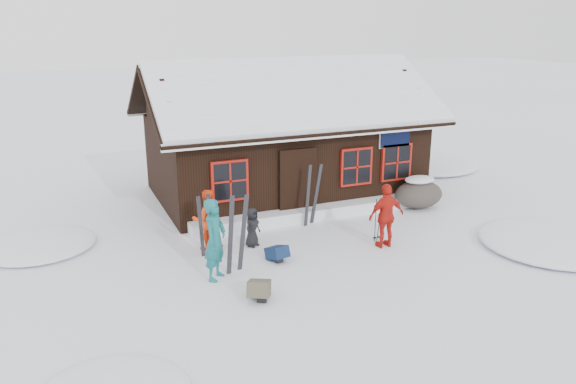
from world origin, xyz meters
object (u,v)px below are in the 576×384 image
object	(u,v)px
skier_teal	(215,240)
skier_crouched	(252,227)
backpack_olive	(259,292)
backpack_blue	(277,255)
skier_orange_left	(207,220)
skier_orange_right	(386,216)
boulder	(419,193)
ski_poles	(378,221)
ski_pair_left	(237,235)

from	to	relation	value
skier_teal	skier_crouched	bearing A→B (deg)	-3.15
skier_teal	backpack_olive	distance (m)	1.59
skier_crouched	backpack_blue	world-z (taller)	skier_crouched
backpack_blue	backpack_olive	size ratio (longest dim) A/B	0.89
backpack_olive	skier_teal	bearing A→B (deg)	140.12
skier_orange_left	backpack_olive	world-z (taller)	skier_orange_left
skier_teal	skier_crouched	world-z (taller)	skier_teal
skier_orange_right	skier_crouched	distance (m)	3.37
skier_orange_left	skier_crouched	distance (m)	1.14
skier_orange_right	boulder	world-z (taller)	skier_orange_right
skier_orange_left	boulder	world-z (taller)	skier_orange_left
skier_teal	ski_poles	distance (m)	4.52
boulder	ski_poles	world-z (taller)	ski_poles
boulder	backpack_olive	bearing A→B (deg)	-150.82
skier_orange_right	backpack_blue	xyz separation A→B (m)	(-2.84, 0.25, -0.68)
skier_teal	skier_orange_left	world-z (taller)	skier_teal
ski_pair_left	backpack_olive	world-z (taller)	ski_pair_left
skier_orange_left	skier_orange_right	world-z (taller)	skier_orange_right
backpack_olive	boulder	bearing A→B (deg)	56.51
skier_teal	skier_crouched	xyz separation A→B (m)	(1.37, 1.45, -0.42)
skier_orange_left	ski_poles	distance (m)	4.35
backpack_olive	skier_orange_right	bearing A→B (deg)	46.87
skier_orange_right	skier_crouched	bearing A→B (deg)	-22.93
ski_poles	backpack_blue	world-z (taller)	ski_poles
skier_orange_right	backpack_blue	world-z (taller)	skier_orange_right
ski_poles	backpack_olive	distance (m)	4.36
skier_teal	skier_orange_left	size ratio (longest dim) A/B	1.20
skier_crouched	ski_poles	xyz separation A→B (m)	(3.10, -0.91, 0.03)
skier_orange_left	skier_crouched	world-z (taller)	skier_orange_left
skier_teal	ski_pair_left	distance (m)	0.59
skier_teal	ski_poles	bearing A→B (deg)	-42.88
ski_pair_left	backpack_olive	bearing A→B (deg)	-96.44
skier_orange_right	skier_orange_left	bearing A→B (deg)	-20.60
skier_orange_left	backpack_blue	bearing A→B (deg)	137.75
skier_orange_right	boulder	distance (m)	3.48
skier_crouched	boulder	distance (m)	5.77
skier_orange_left	ski_poles	size ratio (longest dim) A/B	1.33
skier_crouched	boulder	world-z (taller)	skier_crouched
skier_teal	skier_orange_left	xyz separation A→B (m)	(0.29, 1.73, -0.15)
skier_crouched	backpack_blue	bearing A→B (deg)	-112.62
skier_teal	skier_orange_right	distance (m)	4.44
skier_teal	backpack_olive	xyz separation A→B (m)	(0.54, -1.28, -0.77)
skier_orange_right	ski_pair_left	distance (m)	3.88
boulder	ski_pair_left	distance (m)	6.87
ski_poles	backpack_blue	distance (m)	2.91
ski_pair_left	ski_poles	size ratio (longest dim) A/B	1.60
skier_teal	backpack_blue	distance (m)	1.82
backpack_blue	skier_teal	bearing A→B (deg)	-179.44
boulder	backpack_olive	xyz separation A→B (m)	(-6.52, -3.64, -0.29)
skier_teal	skier_orange_left	distance (m)	1.76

